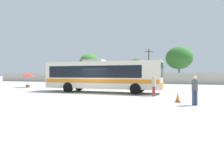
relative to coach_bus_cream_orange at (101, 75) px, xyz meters
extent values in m
plane|color=#A3A099|center=(-0.22, 8.25, -1.83)|extent=(300.00, 300.00, 0.00)
cube|color=#B2AD9E|center=(-0.22, 21.93, -0.75)|extent=(80.00, 0.30, 2.17)
cube|color=silver|center=(0.14, 0.01, -0.02)|extent=(12.32, 3.24, 2.74)
cube|color=black|center=(-0.47, -0.03, 0.31)|extent=(10.13, 3.14, 1.21)
cube|color=orange|center=(0.14, 0.01, -0.62)|extent=(12.08, 3.25, 0.38)
cube|color=#19212D|center=(6.24, 0.35, 0.47)|extent=(0.17, 2.29, 1.43)
cube|color=orange|center=(6.25, 0.36, -1.06)|extent=(0.20, 2.50, 0.66)
cube|color=#B2B2B2|center=(-0.78, -0.04, 1.47)|extent=(2.28, 1.53, 0.24)
cylinder|color=black|center=(3.84, 1.44, -1.31)|extent=(1.06, 0.36, 1.04)
cylinder|color=black|center=(3.98, -1.00, -1.31)|extent=(1.06, 0.36, 1.04)
cylinder|color=black|center=(-3.28, 1.04, -1.31)|extent=(1.06, 0.36, 1.04)
cylinder|color=black|center=(-3.14, -1.40, -1.31)|extent=(1.06, 0.36, 1.04)
cylinder|color=#99383D|center=(5.89, -1.88, -1.41)|extent=(0.16, 0.16, 0.84)
cylinder|color=#99383D|center=(5.81, -2.02, -1.41)|extent=(0.16, 0.16, 0.84)
cylinder|color=#B7B2A8|center=(5.85, -1.95, -0.66)|extent=(0.47, 0.47, 0.66)
sphere|color=tan|center=(5.85, -1.95, -0.21)|extent=(0.23, 0.23, 0.23)
cylinder|color=#33476B|center=(8.98, -6.10, -1.40)|extent=(0.16, 0.16, 0.86)
cylinder|color=#33476B|center=(9.13, -6.04, -1.40)|extent=(0.16, 0.16, 0.86)
cylinder|color=#4C4C51|center=(9.05, -6.07, -0.63)|extent=(0.46, 0.46, 0.68)
sphere|color=beige|center=(9.05, -6.07, -0.17)|extent=(0.23, 0.23, 0.23)
cylinder|color=gray|center=(-12.95, 3.15, -0.84)|extent=(0.05, 0.05, 1.98)
cone|color=red|center=(-12.95, 3.15, -0.05)|extent=(1.81, 1.81, 0.50)
cube|color=brown|center=(-12.95, 3.15, -1.65)|extent=(0.49, 0.49, 0.36)
cube|color=silver|center=(-14.12, 19.01, -1.19)|extent=(4.58, 1.98, 0.65)
cube|color=black|center=(-14.35, 19.02, -0.60)|extent=(2.55, 1.76, 0.53)
cylinder|color=black|center=(-12.69, 19.83, -1.51)|extent=(0.65, 0.25, 0.64)
cylinder|color=black|center=(-12.76, 18.07, -1.51)|extent=(0.65, 0.25, 0.64)
cylinder|color=black|center=(-15.48, 19.94, -1.51)|extent=(0.65, 0.25, 0.64)
cylinder|color=black|center=(-15.56, 18.18, -1.51)|extent=(0.65, 0.25, 0.64)
cube|color=navy|center=(-8.31, 18.35, -1.21)|extent=(4.68, 2.03, 0.60)
cube|color=black|center=(-8.54, 18.36, -0.67)|extent=(2.61, 1.78, 0.49)
cylinder|color=black|center=(-6.85, 19.16, -1.51)|extent=(0.65, 0.25, 0.64)
cylinder|color=black|center=(-6.94, 17.39, -1.51)|extent=(0.65, 0.25, 0.64)
cylinder|color=black|center=(-9.69, 19.30, -1.51)|extent=(0.65, 0.25, 0.64)
cylinder|color=black|center=(-9.78, 17.54, -1.51)|extent=(0.65, 0.25, 0.64)
cube|color=silver|center=(-2.62, 18.16, -1.18)|extent=(4.23, 2.09, 0.67)
cube|color=black|center=(-2.41, 18.15, -0.57)|extent=(2.37, 1.81, 0.55)
cylinder|color=black|center=(-3.95, 17.37, -1.51)|extent=(0.65, 0.27, 0.64)
cylinder|color=black|center=(-3.82, 19.13, -1.51)|extent=(0.65, 0.27, 0.64)
cylinder|color=black|center=(-1.41, 17.19, -1.51)|extent=(0.65, 0.27, 0.64)
cylinder|color=black|center=(-1.28, 18.95, -1.51)|extent=(0.65, 0.27, 0.64)
cylinder|color=#4C3823|center=(0.16, 24.31, 1.85)|extent=(0.24, 0.24, 7.36)
cube|color=#473321|center=(0.16, 24.31, 4.93)|extent=(1.80, 0.40, 0.12)
cylinder|color=brown|center=(-14.93, 25.47, -0.28)|extent=(0.32, 0.32, 3.09)
ellipsoid|color=#38752D|center=(-14.93, 25.47, 3.01)|extent=(4.98, 4.98, 4.24)
cylinder|color=brown|center=(-3.76, 28.69, -0.49)|extent=(0.32, 0.32, 2.69)
ellipsoid|color=#23561E|center=(-3.76, 28.69, 2.20)|extent=(3.83, 3.83, 3.26)
cylinder|color=brown|center=(6.20, 27.83, -0.11)|extent=(0.32, 0.32, 3.45)
ellipsoid|color=#2D6628|center=(6.20, 27.83, 3.67)|extent=(5.85, 5.85, 4.98)
cube|color=black|center=(8.00, -4.99, -1.81)|extent=(0.36, 0.36, 0.04)
cone|color=orange|center=(8.00, -4.99, -1.49)|extent=(0.28, 0.28, 0.60)
camera|label=1|loc=(8.91, -19.33, 0.06)|focal=32.47mm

